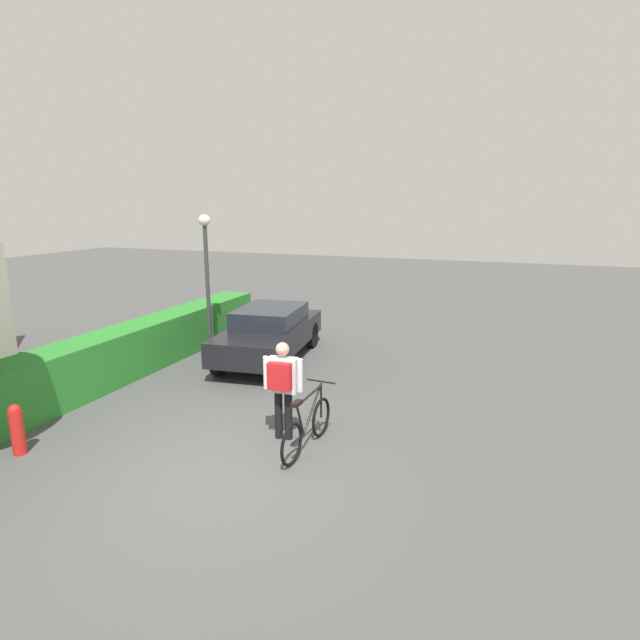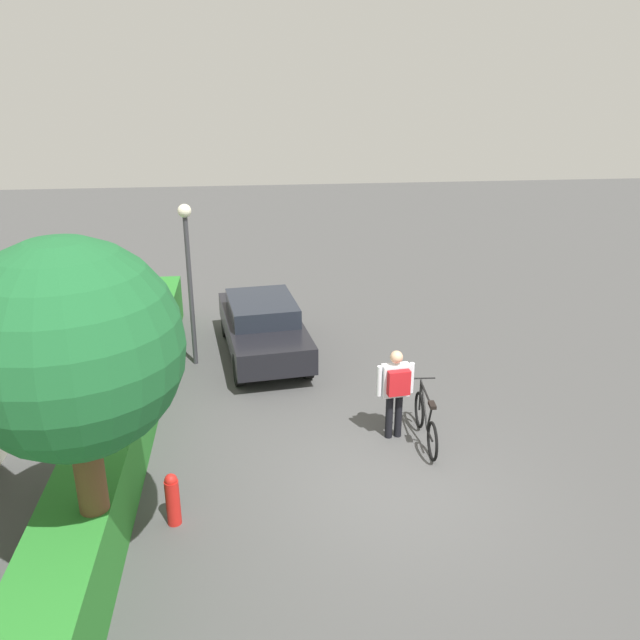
# 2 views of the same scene
# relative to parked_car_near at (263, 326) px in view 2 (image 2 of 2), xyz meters

# --- Properties ---
(ground_plane) EXTENTS (60.00, 60.00, 0.00)m
(ground_plane) POSITION_rel_parked_car_near_xyz_m (-5.34, -1.78, -0.71)
(ground_plane) COLOR #484848
(hedge_row) EXTENTS (16.33, 0.90, 1.09)m
(hedge_row) POSITION_rel_parked_car_near_xyz_m (-5.34, 2.49, -0.16)
(hedge_row) COLOR #297B2A
(hedge_row) RESTS_ON ground
(parked_car_near) EXTENTS (4.18, 2.08, 1.31)m
(parked_car_near) POSITION_rel_parked_car_near_xyz_m (0.00, 0.00, 0.00)
(parked_car_near) COLOR black
(parked_car_near) RESTS_ON ground
(bicycle) EXTENTS (1.73, 0.50, 0.97)m
(bicycle) POSITION_rel_parked_car_near_xyz_m (-4.07, -2.65, -0.33)
(bicycle) COLOR black
(bicycle) RESTS_ON ground
(person_rider) EXTENTS (0.38, 0.66, 1.64)m
(person_rider) POSITION_rel_parked_car_near_xyz_m (-3.87, -2.15, 0.29)
(person_rider) COLOR black
(person_rider) RESTS_ON ground
(street_lamp) EXTENTS (0.28, 0.28, 3.54)m
(street_lamp) POSITION_rel_parked_car_near_xyz_m (-0.30, 1.51, 1.64)
(street_lamp) COLOR #38383D
(street_lamp) RESTS_ON ground
(tree_kerbside) EXTENTS (2.47, 2.47, 4.42)m
(tree_kerbside) POSITION_rel_parked_car_near_xyz_m (-6.82, 2.22, 2.44)
(tree_kerbside) COLOR brown
(tree_kerbside) RESTS_ON ground
(fire_hydrant) EXTENTS (0.20, 0.20, 0.81)m
(fire_hydrant) POSITION_rel_parked_car_near_xyz_m (-5.78, 1.46, -0.29)
(fire_hydrant) COLOR red
(fire_hydrant) RESTS_ON ground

